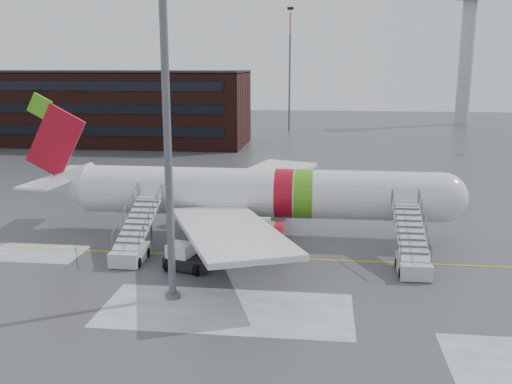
# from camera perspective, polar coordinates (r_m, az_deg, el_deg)

# --- Properties ---
(ground) EXTENTS (260.00, 260.00, 0.00)m
(ground) POSITION_cam_1_polar(r_m,az_deg,el_deg) (41.31, 7.69, -6.34)
(ground) COLOR #494C4F
(ground) RESTS_ON ground
(airliner) EXTENTS (35.03, 32.97, 11.18)m
(airliner) POSITION_cam_1_polar(r_m,az_deg,el_deg) (44.90, -0.90, -0.14)
(airliner) COLOR white
(airliner) RESTS_ON ground
(airstair_fwd) EXTENTS (2.05, 7.70, 3.48)m
(airstair_fwd) POSITION_cam_1_polar(r_m,az_deg,el_deg) (39.32, 15.34, -6.04)
(airstair_fwd) COLOR silver
(airstair_fwd) RESTS_ON ground
(airstair_aft) EXTENTS (2.05, 7.70, 3.48)m
(airstair_aft) POSITION_cam_1_polar(r_m,az_deg,el_deg) (41.00, -12.19, -5.10)
(airstair_aft) COLOR silver
(airstair_aft) RESTS_ON ground
(pushback_tug) EXTENTS (3.32, 2.82, 1.72)m
(pushback_tug) POSITION_cam_1_polar(r_m,az_deg,el_deg) (38.45, -7.09, -6.58)
(pushback_tug) COLOR black
(pushback_tug) RESTS_ON ground
(light_mast_near) EXTENTS (1.20, 1.20, 28.36)m
(light_mast_near) POSITION_cam_1_polar(r_m,az_deg,el_deg) (31.60, -9.18, 14.68)
(light_mast_near) COLOR #595B60
(light_mast_near) RESTS_ON ground
(terminal_building) EXTENTS (62.00, 16.11, 12.30)m
(terminal_building) POSITION_cam_1_polar(r_m,az_deg,el_deg) (104.13, -18.48, 8.10)
(terminal_building) COLOR #3F1E16
(terminal_building) RESTS_ON ground
(control_tower) EXTENTS (6.40, 6.40, 30.00)m
(control_tower) POSITION_cam_1_polar(r_m,az_deg,el_deg) (137.68, 20.40, 14.17)
(control_tower) COLOR #B2B5BA
(control_tower) RESTS_ON ground
(light_mast_far_n) EXTENTS (1.20, 1.20, 24.25)m
(light_mast_far_n) POSITION_cam_1_polar(r_m,az_deg,el_deg) (117.28, 3.40, 12.90)
(light_mast_far_n) COLOR #595B60
(light_mast_far_n) RESTS_ON ground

